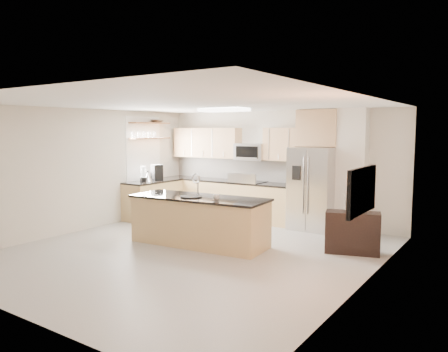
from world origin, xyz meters
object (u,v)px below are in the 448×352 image
Objects in this scene: cup at (216,197)px; coffee_maker at (157,173)px; island at (199,221)px; kettle at (148,177)px; range at (248,201)px; flower_vase at (354,194)px; television at (354,190)px; refrigerator at (313,189)px; microwave at (251,152)px; blender at (143,175)px; platter at (191,197)px; credenza at (352,233)px; bowl at (157,121)px.

coffee_maker is at bearing 151.14° from cup.
island is 2.75m from kettle.
flower_vase is (2.98, -1.39, 0.58)m from range.
flower_vase is at bearing 17.12° from television.
coffee_maker is (-3.75, -0.86, 0.21)m from refrigerator.
microwave is 2.01× the size of blender.
refrigerator is 2.86m from platter.
island is 6.60× the size of platter.
kettle is at bearing 161.75° from credenza.
range is 1.50× the size of microwave.
credenza is 7.92× the size of cup.
bowl is at bearing 110.74° from kettle.
platter is at bearing -28.69° from kettle.
cup is 3.36m from coffee_maker.
kettle is at bearing 156.72° from cup.
bowl reaches higher than range.
microwave is 1.99× the size of coffee_maker.
refrigerator is 3.62m from television.
refrigerator is 2.61m from cup.
coffee_maker is at bearing 143.31° from island.
refrigerator is 3.89m from kettle.
bowl reaches higher than blender.
television is (5.61, -2.22, 0.25)m from coffee_maker.
flower_vase reaches higher than range.
island is 0.67m from cup.
platter is 2.66m from kettle.
kettle is 1.49m from bowl.
coffee_maker is at bearing -156.71° from range.
coffee_maker is (-2.09, -1.03, -0.53)m from microwave.
cup is 0.28× the size of platter.
kettle reaches higher than cup.
range is at bearing 94.26° from island.
bowl is 5.44m from flower_vase.
range is 2.79× the size of platter.
bowl is at bearing -170.60° from refrigerator.
flower_vase reaches higher than platter.
blender is (-2.38, 1.18, 0.17)m from platter.
cup is (-0.81, -2.48, 0.06)m from refrigerator.
range is 9.85× the size of cup.
blender reaches higher than cup.
television is at bearing -12.63° from cup.
microwave is 2.80m from platter.
microwave is at bearing 90.00° from range.
blender is at bearing 179.92° from flower_vase.
bowl is at bearing 104.24° from blender.
flower_vase reaches higher than kettle.
microwave reaches higher than credenza.
blender is at bearing 153.63° from platter.
island is 2.94× the size of credenza.
flower_vase is (0.00, 0.02, 0.69)m from credenza.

